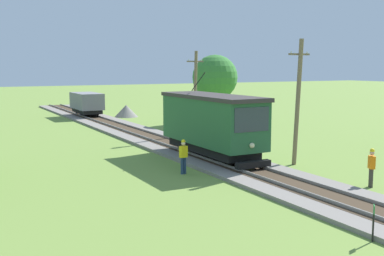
{
  "coord_description": "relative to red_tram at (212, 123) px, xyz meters",
  "views": [
    {
      "loc": [
        -13.83,
        -5.91,
        5.43
      ],
      "look_at": [
        -0.52,
        18.99,
        1.75
      ],
      "focal_mm": 44.14,
      "sensor_mm": 36.0,
      "label": 1
    }
  ],
  "objects": [
    {
      "name": "utility_pole_near_tram",
      "position": [
        3.38,
        -3.5,
        1.36
      ],
      "size": [
        1.4,
        0.58,
        6.92
      ],
      "color": "#7A664C",
      "rests_on": "ground"
    },
    {
      "name": "trackside_signal_marker",
      "position": [
        -2.2,
        -13.63,
        -1.53
      ],
      "size": [
        0.21,
        0.21,
        1.18
      ],
      "color": "black",
      "rests_on": "ground"
    },
    {
      "name": "freight_car",
      "position": [
        -0.0,
        26.42,
        -0.64
      ],
      "size": [
        2.4,
        5.2,
        2.31
      ],
      "color": "slate",
      "rests_on": "rail_right"
    },
    {
      "name": "utility_pole_mid",
      "position": [
        3.38,
        8.25,
        1.21
      ],
      "size": [
        1.4,
        0.58,
        6.61
      ],
      "color": "#7A664C",
      "rests_on": "ground"
    },
    {
      "name": "track_worker",
      "position": [
        3.15,
        -8.87,
        -1.21
      ],
      "size": [
        0.41,
        0.45,
        1.78
      ],
      "rotation": [
        0.0,
        0.0,
        2.58
      ],
      "color": "#38332D",
      "rests_on": "ground"
    },
    {
      "name": "tree_left_far",
      "position": [
        9.35,
        15.28,
        2.2
      ],
      "size": [
        4.3,
        4.3,
        6.56
      ],
      "color": "#4C3823",
      "rests_on": "ground"
    },
    {
      "name": "second_worker",
      "position": [
        -3.14,
        -2.51,
        -1.21
      ],
      "size": [
        0.41,
        0.29,
        1.78
      ],
      "rotation": [
        0.0,
        0.0,
        1.71
      ],
      "color": "navy",
      "rests_on": "ground"
    },
    {
      "name": "red_tram",
      "position": [
        0.0,
        0.0,
        0.0
      ],
      "size": [
        2.6,
        8.54,
        4.79
      ],
      "color": "#235633",
      "rests_on": "rail_right"
    },
    {
      "name": "gravel_pile",
      "position": [
        3.89,
        24.86,
        -1.54
      ],
      "size": [
        2.55,
        2.55,
        1.31
      ],
      "primitive_type": "cone",
      "color": "gray",
      "rests_on": "ground"
    }
  ]
}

